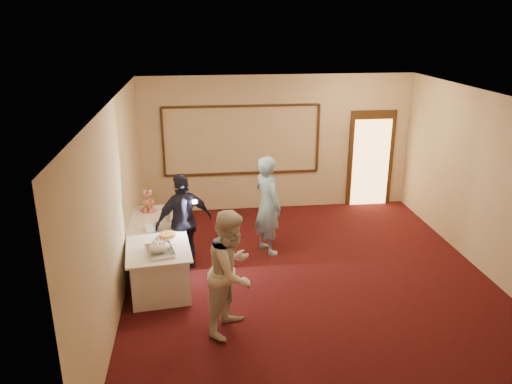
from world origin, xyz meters
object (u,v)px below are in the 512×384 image
pavlova_tray (160,248)px  cupcake_stand (148,203)px  plate_stack_b (167,216)px  tart (167,235)px  guest (184,222)px  plate_stack_a (151,226)px  buffet_table (158,252)px  woman (232,272)px  man (268,205)px

pavlova_tray → cupcake_stand: 1.82m
plate_stack_b → tart: plate_stack_b is taller
plate_stack_b → guest: (0.31, -0.30, 0.01)m
plate_stack_a → guest: 0.56m
buffet_table → pavlova_tray: (0.11, -0.85, 0.47)m
buffet_table → plate_stack_a: bearing=164.3°
plate_stack_a → woman: bearing=-55.7°
plate_stack_a → plate_stack_b: (0.24, 0.41, -0.01)m
buffet_table → pavlova_tray: 0.97m
plate_stack_a → pavlova_tray: bearing=-77.3°
cupcake_stand → buffet_table: bearing=-78.3°
man → woman: (-0.83, -2.35, -0.04)m
plate_stack_b → pavlova_tray: bearing=-92.0°
cupcake_stand → woman: 3.02m
pavlova_tray → buffet_table: bearing=97.5°
tart → man: bearing=25.5°
tart → guest: 0.48m
pavlova_tray → man: man is taller
pavlova_tray → man: size_ratio=0.30×
woman → buffet_table: bearing=63.3°
tart → guest: (0.26, 0.39, 0.06)m
man → tart: bearing=89.8°
pavlova_tray → woman: bearing=-41.8°
man → guest: man is taller
plate_stack_a → man: bearing=15.3°
buffet_table → cupcake_stand: bearing=101.7°
cupcake_stand → plate_stack_b: size_ratio=2.33×
man → woman: man is taller
buffet_table → woman: size_ratio=1.47×
buffet_table → guest: 0.67m
man → woman: bearing=134.8°
cupcake_stand → plate_stack_a: cupcake_stand is taller
man → woman: 2.49m
plate_stack_a → woman: 2.16m
man → plate_stack_b: bearing=68.9°
buffet_table → man: man is taller
guest → tart: bearing=34.1°
pavlova_tray → plate_stack_b: 1.28m
tart → woman: size_ratio=0.17×
buffet_table → plate_stack_b: (0.16, 0.44, 0.46)m
buffet_table → tart: bearing=-52.3°
buffet_table → plate_stack_b: 0.65m
pavlova_tray → guest: (0.35, 0.98, 0.00)m
pavlova_tray → cupcake_stand: (-0.31, 1.80, 0.07)m
man → guest: size_ratio=1.08×
cupcake_stand → plate_stack_a: size_ratio=2.07×
buffet_table → woman: bearing=-57.3°
pavlova_tray → man: (1.85, 1.43, 0.07)m
guest → woman: bearing=87.5°
pavlova_tray → tart: 0.60m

